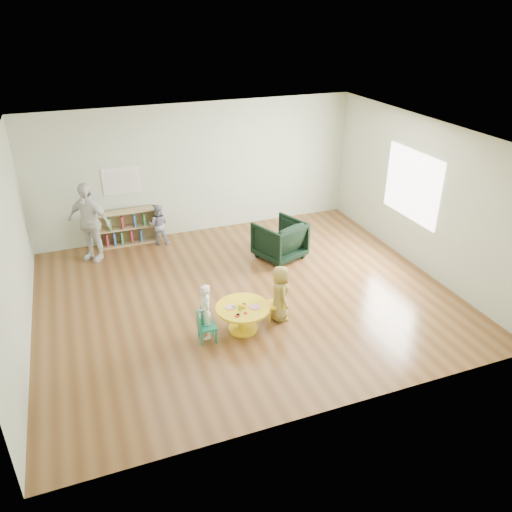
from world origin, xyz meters
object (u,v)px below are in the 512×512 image
Objects in this scene: activity_table at (243,314)px; child_left at (205,312)px; kid_chair_right at (278,304)px; kid_chair_left at (205,326)px; bookshelf at (127,227)px; child_right at (280,293)px; toddler at (159,224)px; adult_caretaker at (89,222)px; armchair at (280,240)px.

child_left is at bearing 177.16° from activity_table.
kid_chair_right is 1.24m from child_left.
kid_chair_left is at bearing -26.30° from child_left.
child_right is (1.90, -3.74, 0.11)m from bookshelf.
adult_caretaker is (-1.36, -0.21, 0.35)m from toddler.
armchair is at bearing -17.31° from child_right.
kid_chair_left is 3.03m from armchair.
toddler is at bearing -23.14° from bookshelf.
child_left is 0.94× the size of child_right.
armchair is 0.91× the size of child_right.
bookshelf is 1.40× the size of armchair.
activity_table is 0.89× the size of child_right.
kid_chair_right is 2.15m from armchair.
bookshelf is 0.98m from adult_caretaker.
adult_caretaker reaches higher than bookshelf.
toddler reaches higher than kid_chair_left.
adult_caretaker is (-1.35, 3.42, 0.52)m from kid_chair_left.
activity_table is 0.69m from child_right.
bookshelf is 0.76× the size of adult_caretaker.
child_left is at bearing 110.69° from toddler.
child_left is 3.53m from toddler.
bookshelf reaches higher than kid_chair_left.
bookshelf is (-1.88, 3.72, 0.09)m from kid_chair_right.
bookshelf is (-1.24, 3.82, 0.07)m from activity_table.
armchair is 2.59m from toddler.
activity_table is 2.56m from armchair.
child_left is at bearing 22.96° from armchair.
kid_chair_left is at bearing 102.52° from child_right.
child_left is at bearing 159.56° from kid_chair_left.
bookshelf is at bearing 107.99° from activity_table.
armchair reaches higher than kid_chair_left.
adult_caretaker is (-3.48, 1.27, 0.40)m from armchair.
bookshelf reaches higher than activity_table.
child_right is (1.25, 0.05, 0.03)m from child_left.
child_left is (-2.09, -2.04, 0.06)m from armchair.
armchair is at bearing 54.06° from activity_table.
activity_table is 0.61m from child_left.
kid_chair_left is 0.32× the size of adult_caretaker.
toddler reaches higher than kid_chair_right.
kid_chair_left is 0.57× the size of toddler.
child_left reaches higher than armchair.
toddler is at bearing 49.00° from adult_caretaker.
child_left is (0.65, -3.79, 0.08)m from bookshelf.
child_right reaches higher than armchair.
kid_chair_left is 0.21m from child_left.
toddler is (-0.03, 3.53, -0.01)m from child_left.
child_right reaches higher than bookshelf.
child_right is at bearing 99.40° from kid_chair_left.
armchair is 0.54× the size of adult_caretaker.
armchair is 2.16m from child_right.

